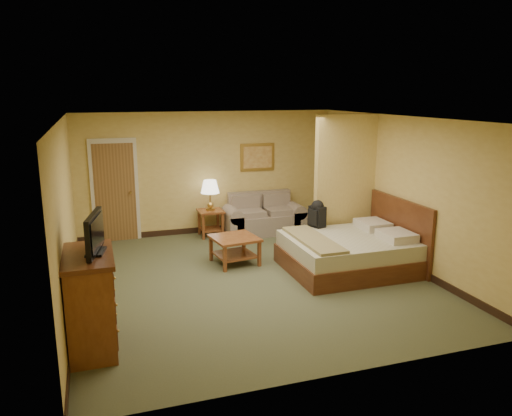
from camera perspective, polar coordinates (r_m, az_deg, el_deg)
name	(u,v)px	position (r m, az deg, el deg)	size (l,w,h in m)	color
floor	(251,279)	(8.26, -0.55, -8.11)	(6.00, 6.00, 0.00)	#4E5335
ceiling	(251,118)	(7.71, -0.60, 10.21)	(6.00, 6.00, 0.00)	white
back_wall	(208,173)	(10.73, -5.45, 4.00)	(5.50, 0.02, 2.60)	tan
left_wall	(66,215)	(7.54, -20.91, -0.73)	(0.02, 6.00, 2.60)	tan
right_wall	(401,191)	(9.08, 16.20, 1.87)	(0.02, 6.00, 2.60)	tan
partition	(345,184)	(9.55, 10.11, 2.72)	(1.20, 0.15, 2.60)	tan
door	(115,191)	(10.49, -15.81, 1.87)	(0.94, 0.16, 2.10)	beige
baseboard	(210,229)	(10.99, -5.30, -2.41)	(5.50, 0.02, 0.12)	black
loveseat	(263,220)	(10.83, 0.84, -1.36)	(1.71, 0.80, 0.87)	gray
side_table	(211,219)	(10.57, -5.20, -1.27)	(0.51, 0.51, 0.57)	brown
table_lamp	(210,187)	(10.43, -5.28, 2.35)	(0.39, 0.39, 0.64)	#B89143
coffee_table	(235,244)	(8.88, -2.45, -4.18)	(0.86, 0.86, 0.49)	brown
wall_picture	(257,157)	(10.95, 0.17, 5.83)	(0.78, 0.04, 0.60)	#B78E3F
dresser	(91,301)	(6.27, -18.38, -10.07)	(0.58, 1.10, 1.18)	brown
tv	(94,235)	(6.01, -17.98, -2.92)	(0.25, 0.76, 0.47)	black
bed	(353,251)	(8.76, 11.07, -4.88)	(2.15, 1.83, 1.18)	#4C2311
backpack	(317,213)	(9.16, 7.03, -0.55)	(0.27, 0.33, 0.50)	black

